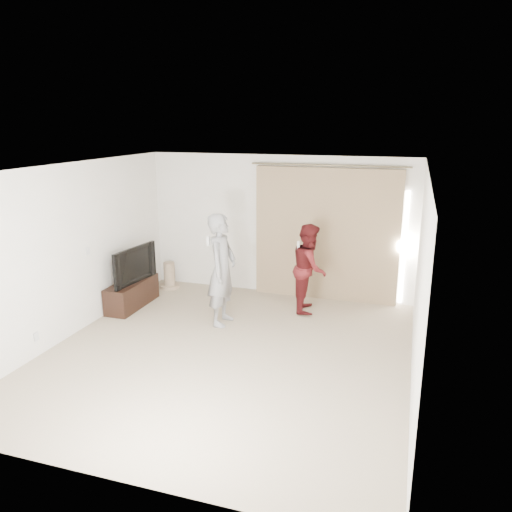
# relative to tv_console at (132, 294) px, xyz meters

# --- Properties ---
(floor) EXTENTS (5.50, 5.50, 0.00)m
(floor) POSITION_rel_tv_console_xyz_m (2.27, -1.23, -0.23)
(floor) COLOR tan
(floor) RESTS_ON ground
(wall_back) EXTENTS (5.00, 0.04, 2.60)m
(wall_back) POSITION_rel_tv_console_xyz_m (2.27, 1.52, 1.07)
(wall_back) COLOR white
(wall_back) RESTS_ON ground
(wall_left) EXTENTS (0.04, 5.50, 2.60)m
(wall_left) POSITION_rel_tv_console_xyz_m (-0.23, -1.23, 1.07)
(wall_left) COLOR white
(wall_left) RESTS_ON ground
(ceiling) EXTENTS (5.00, 5.50, 0.01)m
(ceiling) POSITION_rel_tv_console_xyz_m (2.27, -1.23, 2.37)
(ceiling) COLOR white
(ceiling) RESTS_ON wall_back
(curtain) EXTENTS (2.80, 0.11, 2.46)m
(curtain) POSITION_rel_tv_console_xyz_m (3.18, 1.45, 0.97)
(curtain) COLOR tan
(curtain) RESTS_ON ground
(tv_console) EXTENTS (0.41, 1.20, 0.46)m
(tv_console) POSITION_rel_tv_console_xyz_m (0.00, 0.00, 0.00)
(tv_console) COLOR black
(tv_console) RESTS_ON ground
(tv) EXTENTS (0.28, 1.11, 0.63)m
(tv) POSITION_rel_tv_console_xyz_m (0.00, 0.00, 0.55)
(tv) COLOR black
(tv) RESTS_ON tv_console
(scratching_post) EXTENTS (0.39, 0.39, 0.52)m
(scratching_post) POSITION_rel_tv_console_xyz_m (0.16, 1.11, -0.02)
(scratching_post) COLOR tan
(scratching_post) RESTS_ON ground
(person_man) EXTENTS (0.44, 0.66, 1.80)m
(person_man) POSITION_rel_tv_console_xyz_m (1.80, -0.22, 0.67)
(person_man) COLOR gray
(person_man) RESTS_ON ground
(person_woman) EXTENTS (0.69, 0.82, 1.53)m
(person_woman) POSITION_rel_tv_console_xyz_m (3.02, 0.77, 0.53)
(person_woman) COLOR #511316
(person_woman) RESTS_ON ground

